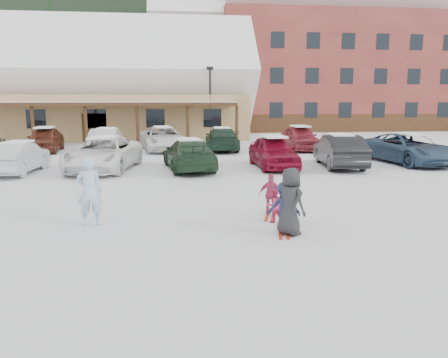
{
  "coord_description": "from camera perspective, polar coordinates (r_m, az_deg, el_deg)",
  "views": [
    {
      "loc": [
        -1.14,
        -11.17,
        3.24
      ],
      "look_at": [
        0.3,
        1.0,
        1.0
      ],
      "focal_mm": 35.0,
      "sensor_mm": 36.0,
      "label": 1
    }
  ],
  "objects": [
    {
      "name": "parked_car_10",
      "position": [
        28.37,
        -8.0,
        5.24
      ],
      "size": [
        3.41,
        5.81,
        1.52
      ],
      "primitive_type": "imported",
      "rotation": [
        0.0,
        0.0,
        0.17
      ],
      "color": "white",
      "rests_on": "ground"
    },
    {
      "name": "lamp_post",
      "position": [
        34.37,
        -1.82,
        10.37
      ],
      "size": [
        0.5,
        0.25,
        5.71
      ],
      "color": "black",
      "rests_on": "ground"
    },
    {
      "name": "parked_car_9",
      "position": [
        27.94,
        -15.09,
        4.89
      ],
      "size": [
        1.66,
        4.56,
        1.49
      ],
      "primitive_type": "imported",
      "rotation": [
        0.0,
        0.0,
        3.12
      ],
      "color": "silver",
      "rests_on": "ground"
    },
    {
      "name": "parked_car_6",
      "position": [
        24.27,
        22.98,
        3.67
      ],
      "size": [
        3.25,
        5.76,
        1.52
      ],
      "primitive_type": "imported",
      "rotation": [
        0.0,
        0.0,
        0.14
      ],
      "color": "#304761",
      "rests_on": "ground"
    },
    {
      "name": "parked_car_3",
      "position": [
        20.36,
        -4.59,
        3.2
      ],
      "size": [
        2.63,
        5.13,
        1.43
      ],
      "primitive_type": "imported",
      "rotation": [
        0.0,
        0.0,
        3.27
      ],
      "color": "#1E3922",
      "rests_on": "ground"
    },
    {
      "name": "forested_hillside",
      "position": [
        97.46,
        -6.38,
        19.6
      ],
      "size": [
        300.0,
        70.0,
        38.0
      ],
      "primitive_type": "cube",
      "color": "black",
      "rests_on": "ground"
    },
    {
      "name": "ground",
      "position": [
        11.69,
        -0.89,
        -5.74
      ],
      "size": [
        160.0,
        160.0,
        0.0
      ],
      "primitive_type": "plane",
      "color": "white",
      "rests_on": "ground"
    },
    {
      "name": "bystander_dark",
      "position": [
        10.62,
        8.66,
        -2.93
      ],
      "size": [
        0.86,
        0.96,
        1.64
      ],
      "primitive_type": "imported",
      "rotation": [
        0.0,
        0.0,
        2.12
      ],
      "color": "#242427",
      "rests_on": "ground"
    },
    {
      "name": "adult_skier",
      "position": [
        11.78,
        -17.17,
        -1.53
      ],
      "size": [
        0.71,
        0.51,
        1.81
      ],
      "primitive_type": "imported",
      "rotation": [
        0.0,
        0.0,
        3.26
      ],
      "color": "#A3C6E5",
      "rests_on": "ground"
    },
    {
      "name": "toddler_red",
      "position": [
        11.71,
        6.55,
        -3.44
      ],
      "size": [
        0.53,
        0.46,
        0.92
      ],
      "primitive_type": "imported",
      "rotation": [
        0.0,
        0.0,
        3.43
      ],
      "color": "#C43157",
      "rests_on": "ground"
    },
    {
      "name": "parked_car_1",
      "position": [
        21.4,
        -25.33,
        2.53
      ],
      "size": [
        1.71,
        4.3,
        1.39
      ],
      "primitive_type": "imported",
      "rotation": [
        0.0,
        0.0,
        3.08
      ],
      "color": "#B8B9BD",
      "rests_on": "ground"
    },
    {
      "name": "parked_car_4",
      "position": [
        21.11,
        6.45,
        3.53
      ],
      "size": [
        1.91,
        4.48,
        1.51
      ],
      "primitive_type": "imported",
      "rotation": [
        0.0,
        0.0,
        0.03
      ],
      "color": "maroon",
      "rests_on": "ground"
    },
    {
      "name": "conifer_4",
      "position": [
        67.19,
        25.39,
        12.2
      ],
      "size": [
        5.06,
        5.06,
        11.73
      ],
      "color": "black",
      "rests_on": "ground"
    },
    {
      "name": "day_lodge",
      "position": [
        39.91,
        -18.46,
        10.85
      ],
      "size": [
        29.12,
        12.5,
        10.38
      ],
      "color": "tan",
      "rests_on": "ground"
    },
    {
      "name": "alpine_hotel",
      "position": [
        51.81,
        11.02,
        16.15
      ],
      "size": [
        31.48,
        14.01,
        21.48
      ],
      "color": "maroon",
      "rests_on": "ground"
    },
    {
      "name": "parked_car_8",
      "position": [
        29.59,
        -22.34,
        4.79
      ],
      "size": [
        2.13,
        4.62,
        1.53
      ],
      "primitive_type": "imported",
      "rotation": [
        0.0,
        0.0,
        0.07
      ],
      "color": "#612B1C",
      "rests_on": "ground"
    },
    {
      "name": "parked_car_12",
      "position": [
        28.78,
        9.9,
        5.3
      ],
      "size": [
        1.89,
        4.58,
        1.56
      ],
      "primitive_type": "imported",
      "rotation": [
        0.0,
        0.0,
        -0.01
      ],
      "color": "maroon",
      "rests_on": "ground"
    },
    {
      "name": "conifer_3",
      "position": [
        55.66,
        0.62,
        12.29
      ],
      "size": [
        3.96,
        3.96,
        9.18
      ],
      "color": "black",
      "rests_on": "ground"
    },
    {
      "name": "child_navy",
      "position": [
        10.88,
        7.83,
        -3.64
      ],
      "size": [
        0.89,
        0.62,
        1.25
      ],
      "primitive_type": "imported",
      "rotation": [
        0.0,
        0.0,
        2.93
      ],
      "color": "#1C2245",
      "rests_on": "ground"
    },
    {
      "name": "child_magenta",
      "position": [
        12.4,
        6.18,
        -2.02
      ],
      "size": [
        0.75,
        0.48,
        1.19
      ],
      "primitive_type": "imported",
      "rotation": [
        0.0,
        0.0,
        2.85
      ],
      "color": "#B4365C",
      "rests_on": "ground"
    },
    {
      "name": "parked_car_11",
      "position": [
        28.09,
        -0.27,
        5.23
      ],
      "size": [
        2.32,
        5.13,
        1.46
      ],
      "primitive_type": "imported",
      "rotation": [
        0.0,
        0.0,
        3.09
      ],
      "color": "#1A3325",
      "rests_on": "ground"
    },
    {
      "name": "skis_child_magenta",
      "position": [
        12.54,
        6.12,
        -4.6
      ],
      "size": [
        0.6,
        1.4,
        0.03
      ],
      "primitive_type": "cube",
      "rotation": [
        0.0,
        0.0,
        2.85
      ],
      "color": "#AA2C18",
      "rests_on": "ground"
    },
    {
      "name": "parked_car_2",
      "position": [
        20.94,
        -15.44,
        3.21
      ],
      "size": [
        3.4,
        5.87,
        1.54
      ],
      "primitive_type": "imported",
      "rotation": [
        0.0,
        0.0,
        -0.16
      ],
      "color": "white",
      "rests_on": "ground"
    },
    {
      "name": "parked_car_5",
      "position": [
        21.92,
        14.83,
        3.58
      ],
      "size": [
        2.24,
        4.93,
        1.57
      ],
      "primitive_type": "imported",
      "rotation": [
        0.0,
        0.0,
        3.02
      ],
      "color": "black",
      "rests_on": "ground"
    },
    {
      "name": "skis_child_navy",
      "position": [
        11.05,
        7.76,
        -6.72
      ],
      "size": [
        0.49,
        1.41,
        0.03
      ],
      "primitive_type": "cube",
      "rotation": [
        0.0,
        0.0,
        2.93
      ],
      "color": "#AA2C18",
      "rests_on": "ground"
    }
  ]
}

